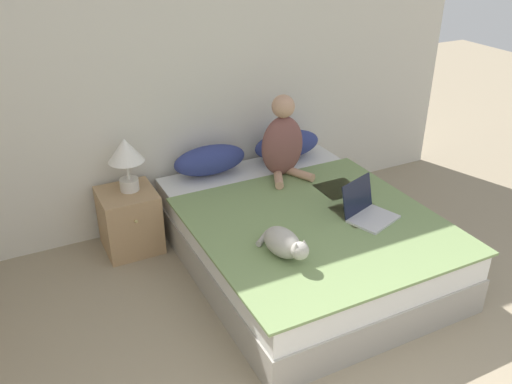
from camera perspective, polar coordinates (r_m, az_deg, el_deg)
name	(u,v)px	position (r m, az deg, el deg)	size (l,w,h in m)	color
wall_back	(168,80)	(4.50, -9.29, 11.56)	(5.70, 0.05, 2.55)	beige
bed	(302,238)	(4.20, 4.88, -4.89)	(1.72, 2.14, 0.49)	#9E998E
pillow_near	(210,160)	(4.60, -4.87, 3.37)	(0.64, 0.27, 0.25)	navy
pillow_far	(287,145)	(4.90, 3.29, 5.01)	(0.64, 0.27, 0.25)	navy
person_sitting	(283,142)	(4.50, 2.83, 5.25)	(0.38, 0.37, 0.70)	brown
cat_tabby	(284,243)	(3.51, 3.00, -5.41)	(0.24, 0.50, 0.19)	#A8A399
laptop_open	(368,211)	(4.03, 11.67, -1.94)	(0.42, 0.41, 0.27)	#B7B7BC
nightstand	(130,220)	(4.51, -13.15, -2.91)	(0.44, 0.47, 0.51)	tan
table_lamp	(126,155)	(4.29, -13.55, 3.83)	(0.28, 0.28, 0.44)	beige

